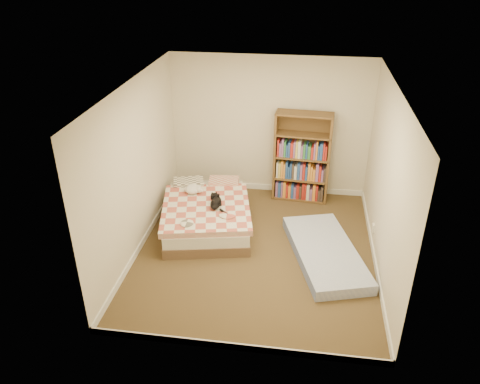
# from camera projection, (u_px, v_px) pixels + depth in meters

# --- Properties ---
(room) EXTENTS (3.51, 4.01, 2.51)m
(room) POSITION_uv_depth(u_px,v_px,m) (257.00, 179.00, 6.52)
(room) COLOR #49351F
(room) RESTS_ON ground
(bed) EXTENTS (1.64, 2.08, 0.50)m
(bed) POSITION_uv_depth(u_px,v_px,m) (207.00, 213.00, 7.62)
(bed) COLOR brown
(bed) RESTS_ON room
(bookshelf) EXTENTS (0.99, 0.40, 1.61)m
(bookshelf) POSITION_uv_depth(u_px,v_px,m) (301.00, 168.00, 8.29)
(bookshelf) COLOR brown
(bookshelf) RESTS_ON room
(floor_mattress) EXTENTS (1.34, 2.04, 0.17)m
(floor_mattress) POSITION_uv_depth(u_px,v_px,m) (325.00, 253.00, 6.88)
(floor_mattress) COLOR #7183BD
(floor_mattress) RESTS_ON room
(black_cat) EXTENTS (0.28, 0.63, 0.14)m
(black_cat) POSITION_uv_depth(u_px,v_px,m) (216.00, 202.00, 7.36)
(black_cat) COLOR black
(black_cat) RESTS_ON bed
(white_dog) EXTENTS (0.36, 0.37, 0.14)m
(white_dog) POSITION_uv_depth(u_px,v_px,m) (193.00, 189.00, 7.73)
(white_dog) COLOR white
(white_dog) RESTS_ON bed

